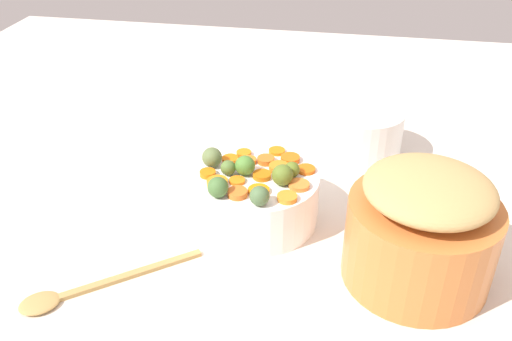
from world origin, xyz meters
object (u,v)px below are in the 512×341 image
Objects in this scene: casserole_dish at (362,133)px; serving_bowl_carrots at (256,197)px; wooden_spoon at (78,291)px; metal_pot at (419,241)px.

serving_bowl_carrots is at bearing 55.72° from casserole_dish.
serving_bowl_carrots is at bearing -134.21° from wooden_spoon.
metal_pot is at bearing -165.02° from wooden_spoon.
metal_pot is at bearing 104.19° from casserole_dish.
serving_bowl_carrots is 0.36m from wooden_spoon.
casserole_dish is at bearing -75.81° from metal_pot.
wooden_spoon is 0.71m from casserole_dish.
casserole_dish reaches higher than wooden_spoon.
serving_bowl_carrots is 0.32m from metal_pot.
metal_pot reaches higher than wooden_spoon.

